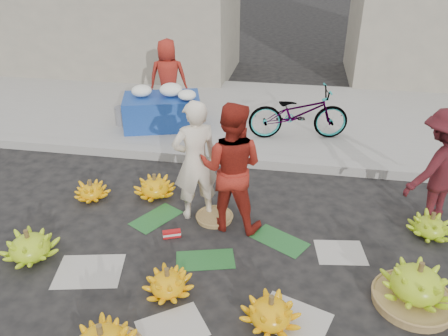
% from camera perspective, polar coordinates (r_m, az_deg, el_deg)
% --- Properties ---
extents(ground, '(80.00, 80.00, 0.00)m').
position_cam_1_polar(ground, '(5.14, -0.87, -10.65)').
color(ground, black).
rests_on(ground, ground).
extents(curb, '(40.00, 0.25, 0.15)m').
position_cam_1_polar(curb, '(6.94, 2.52, 1.04)').
color(curb, gray).
rests_on(curb, ground).
extents(sidewalk, '(40.00, 4.00, 0.12)m').
position_cam_1_polar(sidewalk, '(8.86, 4.36, 6.98)').
color(sidewalk, gray).
rests_on(sidewalk, ground).
extents(newspaper_scatter, '(3.20, 1.80, 0.00)m').
position_cam_1_polar(newspaper_scatter, '(4.55, -2.83, -16.79)').
color(newspaper_scatter, beige).
rests_on(newspaper_scatter, ground).
extents(banana_leaves, '(2.00, 1.00, 0.00)m').
position_cam_1_polar(banana_leaves, '(5.31, -1.53, -9.18)').
color(banana_leaves, '#1C5626').
rests_on(banana_leaves, ground).
extents(banana_bunch_0, '(0.69, 0.69, 0.38)m').
position_cam_1_polar(banana_bunch_0, '(5.38, -24.06, -9.28)').
color(banana_bunch_0, '#88BD1B').
rests_on(banana_bunch_0, ground).
extents(banana_bunch_1, '(0.53, 0.53, 0.32)m').
position_cam_1_polar(banana_bunch_1, '(4.56, -7.36, -14.64)').
color(banana_bunch_1, '#FFB90C').
rests_on(banana_bunch_1, ground).
extents(banana_bunch_3, '(0.60, 0.60, 0.34)m').
position_cam_1_polar(banana_bunch_3, '(4.25, 6.10, -18.21)').
color(banana_bunch_3, '#FFB90C').
rests_on(banana_bunch_3, ground).
extents(banana_bunch_4, '(0.88, 0.88, 0.51)m').
position_cam_1_polar(banana_bunch_4, '(4.74, 23.80, -13.93)').
color(banana_bunch_4, olive).
rests_on(banana_bunch_4, ground).
extents(banana_bunch_5, '(0.60, 0.60, 0.33)m').
position_cam_1_polar(banana_bunch_5, '(5.83, 25.39, -6.84)').
color(banana_bunch_5, '#88BD1B').
rests_on(banana_bunch_5, ground).
extents(banana_bunch_6, '(0.56, 0.56, 0.29)m').
position_cam_1_polar(banana_bunch_6, '(6.28, -16.96, -2.87)').
color(banana_bunch_6, '#FFB90C').
rests_on(banana_bunch_6, ground).
extents(banana_bunch_7, '(0.67, 0.67, 0.34)m').
position_cam_1_polar(banana_bunch_7, '(6.13, -9.01, -2.40)').
color(banana_bunch_7, '#FFB90C').
rests_on(banana_bunch_7, ground).
extents(basket_spare, '(0.46, 0.46, 0.05)m').
position_cam_1_polar(basket_spare, '(5.63, -1.25, -6.46)').
color(basket_spare, olive).
rests_on(basket_spare, ground).
extents(incense_stack, '(0.23, 0.15, 0.09)m').
position_cam_1_polar(incense_stack, '(5.34, -6.84, -8.54)').
color(incense_stack, red).
rests_on(incense_stack, ground).
extents(vendor_cream, '(0.68, 0.60, 1.56)m').
position_cam_1_polar(vendor_cream, '(5.35, -3.77, 0.89)').
color(vendor_cream, '#F5E9CE').
rests_on(vendor_cream, ground).
extents(vendor_red, '(0.83, 0.67, 1.61)m').
position_cam_1_polar(vendor_red, '(5.13, 0.95, 0.03)').
color(vendor_red, '#A72819').
rests_on(vendor_red, ground).
extents(man_striped, '(1.11, 1.03, 1.50)m').
position_cam_1_polar(man_striped, '(5.84, 26.33, -0.01)').
color(man_striped, maroon).
rests_on(man_striped, ground).
extents(flower_table, '(1.54, 1.20, 0.79)m').
position_cam_1_polar(flower_table, '(8.08, -8.03, 7.60)').
color(flower_table, navy).
rests_on(flower_table, sidewalk).
extents(grey_bucket, '(0.30, 0.30, 0.34)m').
position_cam_1_polar(grey_bucket, '(8.33, -13.00, 6.66)').
color(grey_bucket, slate).
rests_on(grey_bucket, sidewalk).
extents(flower_vendor, '(0.80, 0.61, 1.46)m').
position_cam_1_polar(flower_vendor, '(8.52, -7.29, 11.59)').
color(flower_vendor, '#A72819').
rests_on(flower_vendor, sidewalk).
extents(bicycle, '(0.90, 1.78, 0.89)m').
position_cam_1_polar(bicycle, '(7.58, 9.70, 7.10)').
color(bicycle, gray).
rests_on(bicycle, sidewalk).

